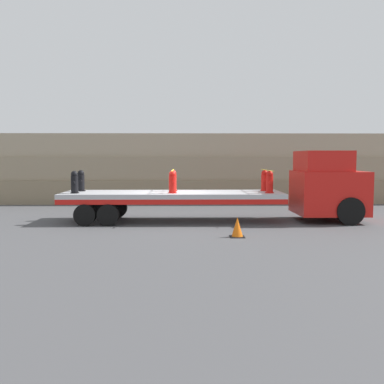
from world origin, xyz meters
The scene contains 13 objects.
ground_plane centered at (0.00, 0.00, 0.00)m, with size 120.00×120.00×0.00m, color #474749.
rock_cliff centered at (0.00, 7.90, 2.01)m, with size 60.00×3.30×4.01m.
truck_cab centered at (6.56, 0.00, 1.47)m, with size 2.72×2.64×2.92m.
flatbed_trailer centered at (-0.46, 0.00, 1.00)m, with size 9.04×2.59×1.22m.
fire_hydrant_black_near_0 centered at (-3.92, -0.55, 1.66)m, with size 0.35×0.49×0.90m.
fire_hydrant_black_far_0 centered at (-3.92, 0.55, 1.66)m, with size 0.35×0.49×0.90m.
fire_hydrant_red_near_1 centered at (0.00, -0.55, 1.66)m, with size 0.35×0.49×0.90m.
fire_hydrant_red_far_1 centered at (0.00, 0.55, 1.66)m, with size 0.35×0.49×0.90m.
fire_hydrant_red_near_2 centered at (3.92, -0.55, 1.66)m, with size 0.35×0.49×0.90m.
fire_hydrant_red_far_2 centered at (3.92, 0.55, 1.66)m, with size 0.35×0.49×0.90m.
cargo_strap_rear centered at (0.00, 0.00, 2.12)m, with size 0.05×2.69×0.01m.
cargo_strap_middle centered at (3.92, 0.00, 2.12)m, with size 0.05×2.69×0.01m.
traffic_cone centered at (2.25, -3.61, 0.32)m, with size 0.49×0.49×0.66m.
Camera 1 is at (0.51, -17.69, 2.65)m, focal length 40.00 mm.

